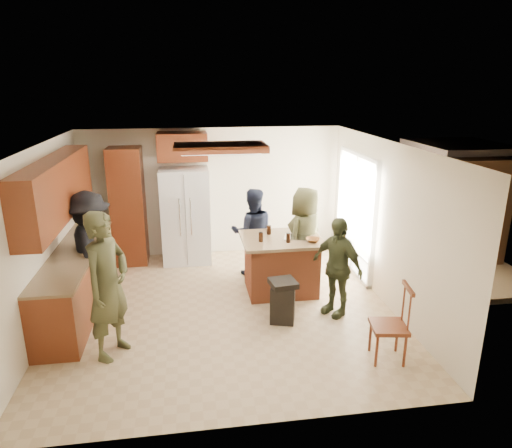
{
  "coord_description": "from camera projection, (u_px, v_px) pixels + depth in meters",
  "views": [
    {
      "loc": [
        -0.46,
        -6.27,
        3.33
      ],
      "look_at": [
        0.57,
        0.62,
        1.15
      ],
      "focal_mm": 32.0,
      "sensor_mm": 36.0,
      "label": 1
    }
  ],
  "objects": [
    {
      "name": "island_items",
      "position": [
        296.0,
        237.0,
        7.25
      ],
      "size": [
        0.97,
        0.63,
        0.15
      ],
      "color": "silver",
      "rests_on": "kitchen_island"
    },
    {
      "name": "refrigerator",
      "position": [
        186.0,
        216.0,
        8.63
      ],
      "size": [
        0.9,
        0.76,
        1.8
      ],
      "color": "white",
      "rests_on": "ground"
    },
    {
      "name": "kitchen_island",
      "position": [
        281.0,
        264.0,
        7.45
      ],
      "size": [
        1.28,
        1.03,
        0.93
      ],
      "color": "#AA4D2B",
      "rests_on": "ground"
    },
    {
      "name": "left_cabinetry",
      "position": [
        70.0,
        249.0,
        6.75
      ],
      "size": [
        0.64,
        3.0,
        2.3
      ],
      "color": "maroon",
      "rests_on": "ground"
    },
    {
      "name": "person_side_right",
      "position": [
        337.0,
        267.0,
        6.65
      ],
      "size": [
        0.85,
        0.98,
        1.5
      ],
      "primitive_type": "imported",
      "rotation": [
        0.0,
        0.0,
        -1.0
      ],
      "color": "#394126",
      "rests_on": "ground"
    },
    {
      "name": "person_behind_left",
      "position": [
        253.0,
        232.0,
        8.05
      ],
      "size": [
        0.79,
        0.51,
        1.57
      ],
      "primitive_type": "imported",
      "rotation": [
        0.0,
        0.0,
        3.09
      ],
      "color": "#171D2F",
      "rests_on": "ground"
    },
    {
      "name": "person_behind_right",
      "position": [
        305.0,
        237.0,
        7.63
      ],
      "size": [
        0.97,
        0.95,
        1.69
      ],
      "primitive_type": "imported",
      "rotation": [
        0.0,
        0.0,
        3.87
      ],
      "color": "#414226",
      "rests_on": "ground"
    },
    {
      "name": "person_front_left",
      "position": [
        108.0,
        286.0,
        5.57
      ],
      "size": [
        0.78,
        0.85,
        1.89
      ],
      "primitive_type": "imported",
      "rotation": [
        0.0,
        0.0,
        1.06
      ],
      "color": "#3C3D23",
      "rests_on": "ground"
    },
    {
      "name": "spindle_chair",
      "position": [
        390.0,
        326.0,
        5.6
      ],
      "size": [
        0.48,
        0.48,
        0.99
      ],
      "color": "maroon",
      "rests_on": "ground"
    },
    {
      "name": "back_wall_units",
      "position": [
        142.0,
        192.0,
        8.45
      ],
      "size": [
        1.8,
        0.6,
        2.45
      ],
      "color": "maroon",
      "rests_on": "ground"
    },
    {
      "name": "trash_bin",
      "position": [
        283.0,
        300.0,
        6.56
      ],
      "size": [
        0.42,
        0.42,
        0.63
      ],
      "color": "black",
      "rests_on": "ground"
    },
    {
      "name": "room_shell",
      "position": [
        441.0,
        214.0,
        8.88
      ],
      "size": [
        8.0,
        5.2,
        5.0
      ],
      "color": "tan",
      "rests_on": "ground"
    },
    {
      "name": "person_counter",
      "position": [
        91.0,
        250.0,
        6.88
      ],
      "size": [
        0.89,
        1.27,
        1.8
      ],
      "primitive_type": "imported",
      "rotation": [
        0.0,
        0.0,
        1.9
      ],
      "color": "black",
      "rests_on": "ground"
    }
  ]
}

